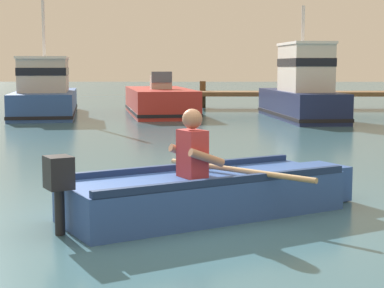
% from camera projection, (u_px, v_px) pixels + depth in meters
% --- Properties ---
extents(ground_plane, '(120.00, 120.00, 0.00)m').
position_uv_depth(ground_plane, '(173.00, 224.00, 6.66)').
color(ground_plane, '#386070').
extents(wooden_dock, '(13.61, 1.57, 1.24)m').
position_uv_depth(wooden_dock, '(369.00, 94.00, 24.35)').
color(wooden_dock, brown).
rests_on(wooden_dock, ground).
extents(rowboat_with_person, '(3.42, 2.54, 1.19)m').
position_uv_depth(rowboat_with_person, '(209.00, 192.00, 7.05)').
color(rowboat_with_person, '#2D519E').
rests_on(rowboat_with_person, ground).
extents(moored_boat_blue, '(2.98, 6.36, 4.81)m').
position_uv_depth(moored_boat_blue, '(45.00, 94.00, 21.08)').
color(moored_boat_blue, '#2D519E').
rests_on(moored_boat_blue, ground).
extents(moored_boat_red, '(2.96, 5.74, 1.46)m').
position_uv_depth(moored_boat_red, '(160.00, 102.00, 21.53)').
color(moored_boat_red, '#B72D28').
rests_on(moored_boat_red, ground).
extents(moored_boat_navy, '(2.19, 5.44, 3.48)m').
position_uv_depth(moored_boat_navy, '(302.00, 91.00, 19.59)').
color(moored_boat_navy, '#19234C').
rests_on(moored_boat_navy, ground).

